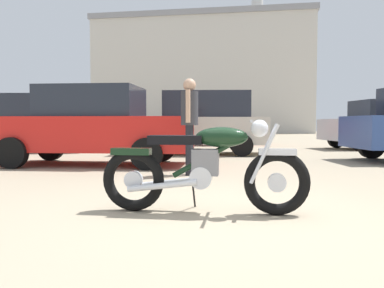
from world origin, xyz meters
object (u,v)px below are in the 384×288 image
bystander (190,116)px  white_estate_far (201,122)px  red_hatchback_near (93,126)px  dark_sedan_left (205,122)px  pale_sedan_back (32,122)px  vintage_motorcycle (205,168)px

bystander → white_estate_far: white_estate_far is taller
bystander → red_hatchback_near: (-2.25, 1.47, -0.18)m
white_estate_far → dark_sedan_left: 4.89m
pale_sedan_back → white_estate_far: bearing=168.4°
vintage_motorcycle → dark_sedan_left: (-0.90, 12.44, 0.47)m
pale_sedan_back → dark_sedan_left: same height
pale_sedan_back → red_hatchback_near: 4.93m
red_hatchback_near → dark_sedan_left: 8.27m
pale_sedan_back → white_estate_far: same height
vintage_motorcycle → red_hatchback_near: red_hatchback_near is taller
bystander → white_estate_far: (-0.19, 4.65, -0.10)m
vintage_motorcycle → pale_sedan_back: size_ratio=0.51×
bystander → pale_sedan_back: (-5.56, 5.11, -0.10)m
red_hatchback_near → dark_sedan_left: dark_sedan_left is taller
vintage_motorcycle → pale_sedan_back: pale_sedan_back is taller
dark_sedan_left → vintage_motorcycle: bearing=-84.8°
bystander → dark_sedan_left: bearing=-86.0°
white_estate_far → bystander: bearing=89.0°
white_estate_far → dark_sedan_left: (-0.23, 4.89, 0.00)m
dark_sedan_left → red_hatchback_near: bearing=-101.7°
vintage_motorcycle → pale_sedan_back: 10.05m
vintage_motorcycle → red_hatchback_near: size_ratio=0.49×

